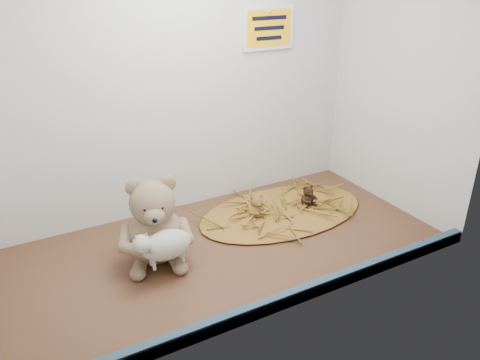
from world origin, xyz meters
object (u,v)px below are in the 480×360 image
main_teddy (154,220)px  mini_teddy_brown (308,195)px  toy_lamb (166,245)px  mini_teddy_tan (256,205)px

main_teddy → mini_teddy_brown: main_teddy is taller
toy_lamb → mini_teddy_tan: size_ratio=2.29×
toy_lamb → mini_teddy_brown: size_ratio=2.45×
mini_teddy_tan → mini_teddy_brown: 18.79cm
toy_lamb → mini_teddy_tan: 38.14cm
mini_teddy_tan → toy_lamb: bearing=-150.9°
toy_lamb → mini_teddy_brown: bearing=13.9°
toy_lamb → main_teddy: bearing=90.0°
main_teddy → toy_lamb: bearing=-74.5°
mini_teddy_brown → toy_lamb: bearing=-165.0°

